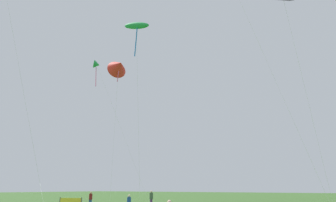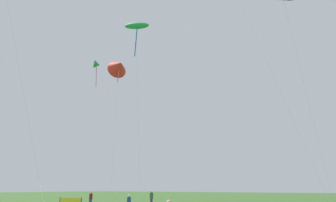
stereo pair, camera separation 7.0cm
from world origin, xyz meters
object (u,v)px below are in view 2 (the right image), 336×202
person_standing_0 (151,198)px  kite_flying_6 (97,65)px  kite_flying_4 (284,1)px  kite_flying_5 (119,66)px  kite_flying_0 (136,26)px  person_standing_2 (91,198)px

person_standing_0 → kite_flying_6: kite_flying_6 is taller
kite_flying_4 → kite_flying_5: (-22.94, 2.56, -0.30)m
kite_flying_0 → kite_flying_4: bearing=18.0°
kite_flying_6 → person_standing_0: bearing=-12.6°
person_standing_2 → kite_flying_4: 29.58m
person_standing_2 → kite_flying_5: 17.75m
kite_flying_4 → kite_flying_5: 23.08m
person_standing_2 → person_standing_0: bearing=167.0°
kite_flying_5 → kite_flying_4: bearing=-6.4°
person_standing_0 → kite_flying_6: size_ratio=0.08×
person_standing_2 → kite_flying_0: bearing=113.6°
person_standing_2 → kite_flying_4: size_ratio=0.09×
person_standing_2 → kite_flying_6: size_ratio=0.08×
kite_flying_0 → kite_flying_5: bearing=142.0°
kite_flying_6 → kite_flying_4: bearing=-11.5°
person_standing_0 → kite_flying_4: size_ratio=0.10×
person_standing_2 → kite_flying_0: size_ratio=0.09×
kite_flying_0 → kite_flying_5: kite_flying_5 is taller
person_standing_0 → kite_flying_5: (-5.50, -0.71, 17.42)m
person_standing_2 → kite_flying_6: bearing=-83.1°
kite_flying_4 → person_standing_0: bearing=169.4°
kite_flying_6 → kite_flying_5: bearing=-24.0°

